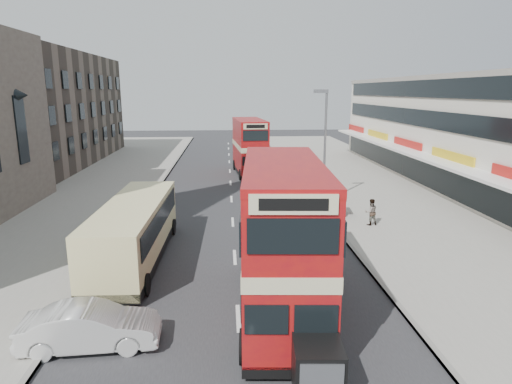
# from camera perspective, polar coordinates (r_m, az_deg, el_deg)

# --- Properties ---
(ground) EXTENTS (160.00, 160.00, 0.00)m
(ground) POSITION_cam_1_polar(r_m,az_deg,el_deg) (14.91, -2.08, -19.71)
(ground) COLOR #28282B
(ground) RESTS_ON ground
(road_surface) EXTENTS (12.00, 90.00, 0.01)m
(road_surface) POSITION_cam_1_polar(r_m,az_deg,el_deg) (33.52, -3.19, -0.92)
(road_surface) COLOR #28282B
(road_surface) RESTS_ON ground
(pavement_right) EXTENTS (12.00, 90.00, 0.15)m
(pavement_right) POSITION_cam_1_polar(r_m,az_deg,el_deg) (35.70, 16.44, -0.46)
(pavement_right) COLOR gray
(pavement_right) RESTS_ON ground
(pavement_left) EXTENTS (12.00, 90.00, 0.15)m
(pavement_left) POSITION_cam_1_polar(r_m,az_deg,el_deg) (35.47, -22.97, -1.05)
(pavement_left) COLOR gray
(pavement_left) RESTS_ON ground
(kerb_left) EXTENTS (0.20, 90.00, 0.16)m
(kerb_left) POSITION_cam_1_polar(r_m,az_deg,el_deg) (33.99, -13.53, -0.95)
(kerb_left) COLOR gray
(kerb_left) RESTS_ON ground
(kerb_right) EXTENTS (0.20, 90.00, 0.16)m
(kerb_right) POSITION_cam_1_polar(r_m,az_deg,el_deg) (34.12, 7.10, -0.63)
(kerb_right) COLOR gray
(kerb_right) RESTS_ON ground
(brick_terrace) EXTENTS (14.00, 28.00, 12.00)m
(brick_terrace) POSITION_cam_1_polar(r_m,az_deg,el_deg) (55.02, -27.47, 9.42)
(brick_terrace) COLOR #66594C
(brick_terrace) RESTS_ON ground
(commercial_row) EXTENTS (9.90, 46.20, 9.30)m
(commercial_row) POSITION_cam_1_polar(r_m,az_deg,el_deg) (40.20, 26.64, 6.84)
(commercial_row) COLOR beige
(commercial_row) RESTS_ON ground
(street_lamp) EXTENTS (1.00, 0.20, 8.12)m
(street_lamp) POSITION_cam_1_polar(r_m,az_deg,el_deg) (31.47, 8.79, 6.88)
(street_lamp) COLOR slate
(street_lamp) RESTS_ON ground
(bus_main) EXTENTS (3.32, 10.03, 5.44)m
(bus_main) POSITION_cam_1_polar(r_m,az_deg,el_deg) (15.90, 3.53, -6.08)
(bus_main) COLOR black
(bus_main) RESTS_ON ground
(bus_second) EXTENTS (3.25, 9.44, 5.16)m
(bus_second) POSITION_cam_1_polar(r_m,az_deg,el_deg) (43.19, -0.81, 5.90)
(bus_second) COLOR black
(bus_second) RESTS_ON ground
(coach) EXTENTS (2.84, 10.14, 2.67)m
(coach) POSITION_cam_1_polar(r_m,az_deg,el_deg) (21.97, -15.42, -4.64)
(coach) COLOR black
(coach) RESTS_ON ground
(car_left_front) EXTENTS (4.40, 1.75, 1.42)m
(car_left_front) POSITION_cam_1_polar(r_m,az_deg,el_deg) (15.58, -20.60, -16.02)
(car_left_front) COLOR silver
(car_left_front) RESTS_ON ground
(car_right_a) EXTENTS (5.20, 2.62, 1.45)m
(car_right_a) POSITION_cam_1_polar(r_m,az_deg,el_deg) (28.90, 6.47, -1.78)
(car_right_a) COLOR maroon
(car_right_a) RESTS_ON ground
(car_right_b) EXTENTS (4.81, 2.43, 1.30)m
(car_right_b) POSITION_cam_1_polar(r_m,az_deg,el_deg) (32.83, 5.50, -0.10)
(car_right_b) COLOR #BB7012
(car_right_b) RESTS_ON ground
(car_right_c) EXTENTS (3.79, 1.54, 1.29)m
(car_right_c) POSITION_cam_1_polar(r_m,az_deg,el_deg) (43.10, 3.06, 3.08)
(car_right_c) COLOR #557EAA
(car_right_c) RESTS_ON ground
(pedestrian_near) EXTENTS (0.66, 0.50, 1.62)m
(pedestrian_near) POSITION_cam_1_polar(r_m,az_deg,el_deg) (27.29, 14.63, -2.50)
(pedestrian_near) COLOR gray
(pedestrian_near) RESTS_ON pavement_right
(cyclist) EXTENTS (0.74, 1.59, 2.19)m
(cyclist) POSITION_cam_1_polar(r_m,az_deg,el_deg) (35.60, 3.16, 1.21)
(cyclist) COLOR gray
(cyclist) RESTS_ON ground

